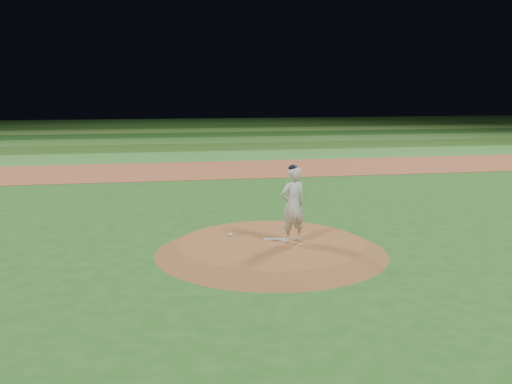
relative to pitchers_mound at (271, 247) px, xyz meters
name	(u,v)px	position (x,y,z in m)	size (l,w,h in m)	color
ground	(271,252)	(0.00, 0.00, -0.12)	(120.00, 120.00, 0.00)	#245A1D
infield_dirt_band	(210,170)	(0.00, 14.00, -0.12)	(70.00, 6.00, 0.02)	#974F2E
outfield_stripe_0	(200,156)	(0.00, 19.50, -0.12)	(70.00, 5.00, 0.02)	#33792C
outfield_stripe_1	(193,147)	(0.00, 24.50, -0.12)	(70.00, 5.00, 0.02)	#244917
outfield_stripe_2	(188,141)	(0.00, 29.50, -0.12)	(70.00, 5.00, 0.02)	#2F6223
outfield_stripe_3	(184,135)	(0.00, 34.50, -0.12)	(70.00, 5.00, 0.02)	#173F14
outfield_stripe_4	(181,131)	(0.00, 39.50, -0.12)	(70.00, 5.00, 0.02)	#3E6E28
outfield_stripe_5	(178,127)	(0.00, 44.50, -0.12)	(70.00, 5.00, 0.02)	#204616
pitchers_mound	(271,247)	(0.00, 0.00, 0.00)	(5.50, 5.50, 0.25)	brown
pitching_rubber	(274,239)	(0.12, 0.19, 0.14)	(0.53, 0.13, 0.03)	silver
rosin_bag	(230,235)	(-0.88, 0.75, 0.16)	(0.12, 0.12, 0.06)	silver
pitcher_on_mound	(293,204)	(0.49, -0.10, 1.04)	(0.77, 0.63, 1.86)	silver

